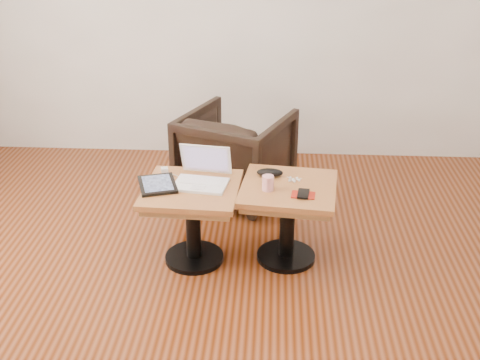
# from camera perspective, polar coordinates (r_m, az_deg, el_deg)

# --- Properties ---
(room_shell) EXTENTS (4.52, 4.52, 2.71)m
(room_shell) POSITION_cam_1_polar(r_m,az_deg,el_deg) (2.48, -0.11, 11.21)
(room_shell) COLOR #512009
(room_shell) RESTS_ON ground
(side_table_left) EXTENTS (0.56, 0.56, 0.48)m
(side_table_left) POSITION_cam_1_polar(r_m,az_deg,el_deg) (3.43, -4.54, -2.45)
(side_table_left) COLOR black
(side_table_left) RESTS_ON ground
(side_table_right) EXTENTS (0.58, 0.58, 0.48)m
(side_table_right) POSITION_cam_1_polar(r_m,az_deg,el_deg) (3.44, 4.56, -2.34)
(side_table_right) COLOR black
(side_table_right) RESTS_ON ground
(laptop) EXTENTS (0.33, 0.30, 0.20)m
(laptop) POSITION_cam_1_polar(r_m,az_deg,el_deg) (3.40, -3.59, 0.39)
(laptop) COLOR white
(laptop) RESTS_ON side_table_left
(tablet) EXTENTS (0.27, 0.30, 0.02)m
(tablet) POSITION_cam_1_polar(r_m,az_deg,el_deg) (3.40, -7.83, -0.41)
(tablet) COLOR black
(tablet) RESTS_ON side_table_left
(charging_adapter) EXTENTS (0.05, 0.05, 0.02)m
(charging_adapter) POSITION_cam_1_polar(r_m,az_deg,el_deg) (3.57, -7.17, 0.98)
(charging_adapter) COLOR white
(charging_adapter) RESTS_ON side_table_left
(glasses_case) EXTENTS (0.15, 0.07, 0.05)m
(glasses_case) POSITION_cam_1_polar(r_m,az_deg,el_deg) (3.48, 2.85, 0.71)
(glasses_case) COLOR black
(glasses_case) RESTS_ON side_table_right
(striped_cup) EXTENTS (0.07, 0.07, 0.08)m
(striped_cup) POSITION_cam_1_polar(r_m,az_deg,el_deg) (3.31, 2.67, -0.29)
(striped_cup) COLOR #F0586F
(striped_cup) RESTS_ON side_table_right
(earbuds_tangle) EXTENTS (0.08, 0.06, 0.02)m
(earbuds_tangle) POSITION_cam_1_polar(r_m,az_deg,el_deg) (3.44, 5.13, 0.04)
(earbuds_tangle) COLOR white
(earbuds_tangle) RESTS_ON side_table_right
(phone_on_sleeve) EXTENTS (0.14, 0.12, 0.02)m
(phone_on_sleeve) POSITION_cam_1_polar(r_m,az_deg,el_deg) (3.28, 6.02, -1.36)
(phone_on_sleeve) COLOR maroon
(phone_on_sleeve) RESTS_ON side_table_right
(armchair) EXTENTS (0.89, 0.90, 0.63)m
(armchair) POSITION_cam_1_polar(r_m,az_deg,el_deg) (4.20, -0.38, 2.41)
(armchair) COLOR black
(armchair) RESTS_ON ground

